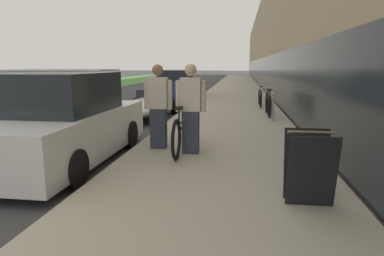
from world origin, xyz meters
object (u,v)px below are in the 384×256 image
Objects in this scene: person_bystander at (158,107)px; parked_sedan_curbside at (62,123)px; cruiser_bike_middle at (260,97)px; bike_rack_hoop at (273,104)px; sandwich_board_sign at (309,167)px; parked_sedan_far at (176,86)px; vintage_roadster_curbside at (147,107)px; person_rider at (191,109)px; tandem_bicycle at (184,130)px; cruiser_bike_nearest at (268,104)px.

parked_sedan_curbside is (-1.69, -0.74, -0.25)m from person_bystander.
cruiser_bike_middle is at bearing 72.13° from person_bystander.
cruiser_bike_middle is at bearing 63.57° from parked_sedan_curbside.
sandwich_board_sign reaches higher than bike_rack_hoop.
parked_sedan_curbside reaches higher than parked_sedan_far.
cruiser_bike_middle is at bearing 33.96° from vintage_roadster_curbside.
bike_rack_hoop is at bearing 47.52° from parked_sedan_curbside.
parked_sedan_far is at bearing 138.50° from cruiser_bike_middle.
vintage_roadster_curbside is (-4.06, 7.35, -0.21)m from sandwich_board_sign.
bike_rack_hoop is 0.19× the size of parked_sedan_curbside.
person_rider is 2.00× the size of bike_rack_hoop.
parked_sedan_curbside reaches higher than bike_rack_hoop.
bike_rack_hoop is at bearing 65.93° from person_rider.
tandem_bicycle reaches higher than sandwich_board_sign.
cruiser_bike_middle is 0.41× the size of parked_sedan_curbside.
cruiser_bike_middle reaches higher than bike_rack_hoop.
parked_sedan_curbside is 11.99m from parked_sedan_far.
tandem_bicycle is 1.40× the size of person_bystander.
vintage_roadster_curbside is at bearing 88.85° from parked_sedan_curbside.
cruiser_bike_middle is 9.25m from parked_sedan_curbside.
person_bystander is at bearing 155.56° from person_rider.
person_rider reaches higher than sandwich_board_sign.
sandwich_board_sign is 0.21× the size of vintage_roadster_curbside.
tandem_bicycle is 0.57m from person_rider.
cruiser_bike_nearest is (2.04, 5.05, -0.01)m from tandem_bicycle.
sandwich_board_sign is (1.78, -2.19, -0.40)m from person_rider.
tandem_bicycle is 0.69m from person_bystander.
parked_sedan_curbside reaches higher than vintage_roadster_curbside.
person_bystander reaches higher than vintage_roadster_curbside.
cruiser_bike_middle is 5.60m from parked_sedan_far.
person_bystander is at bearing -71.99° from vintage_roadster_curbside.
parked_sedan_far reaches higher than vintage_roadster_curbside.
sandwich_board_sign is 4.53m from parked_sedan_curbside.
cruiser_bike_nearest is 2.04× the size of sandwich_board_sign.
person_bystander reaches higher than tandem_bicycle.
parked_sedan_curbside reaches higher than sandwich_board_sign.
person_rider reaches higher than parked_sedan_far.
vintage_roadster_curbside is 6.41m from parked_sedan_far.
sandwich_board_sign is at bearing -90.58° from cruiser_bike_nearest.
tandem_bicycle reaches higher than vintage_roadster_curbside.
cruiser_bike_middle is 0.42× the size of vintage_roadster_curbside.
person_rider is at bearing -114.07° from bike_rack_hoop.
parked_sedan_curbside is at bearing -126.41° from cruiser_bike_nearest.
bike_rack_hoop is (2.61, 3.95, -0.33)m from person_bystander.
bike_rack_hoop is at bearing -86.98° from cruiser_bike_nearest.
cruiser_bike_nearest is (-0.06, 1.06, -0.13)m from bike_rack_hoop.
sandwich_board_sign reaches higher than vintage_roadster_curbside.
cruiser_bike_nearest reaches higher than vintage_roadster_curbside.
parked_sedan_curbside is at bearing -156.22° from person_bystander.
person_rider reaches higher than cruiser_bike_middle.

